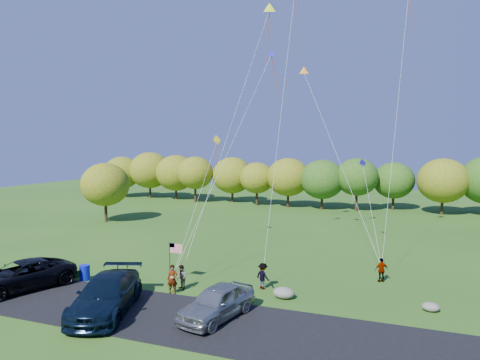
{
  "coord_description": "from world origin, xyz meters",
  "views": [
    {
      "loc": [
        10.24,
        -23.03,
        8.95
      ],
      "look_at": [
        -0.65,
        6.0,
        6.45
      ],
      "focal_mm": 32.0,
      "sensor_mm": 36.0,
      "label": 1
    }
  ],
  "objects_px": {
    "minivan_dark": "(21,276)",
    "trash_barrel": "(85,273)",
    "flyer_d": "(382,270)",
    "minivan_navy": "(106,295)",
    "flyer_c": "(263,276)",
    "park_bench": "(66,269)",
    "flyer_a": "(173,279)",
    "minivan_silver": "(217,302)",
    "flyer_b": "(182,277)"
  },
  "relations": [
    {
      "from": "minivan_dark",
      "to": "trash_barrel",
      "type": "relative_size",
      "value": 6.21
    },
    {
      "from": "flyer_d",
      "to": "trash_barrel",
      "type": "relative_size",
      "value": 1.57
    },
    {
      "from": "minivan_navy",
      "to": "flyer_d",
      "type": "relative_size",
      "value": 4.11
    },
    {
      "from": "flyer_c",
      "to": "trash_barrel",
      "type": "distance_m",
      "value": 11.91
    },
    {
      "from": "minivan_dark",
      "to": "trash_barrel",
      "type": "bearing_deg",
      "value": 73.29
    },
    {
      "from": "flyer_c",
      "to": "trash_barrel",
      "type": "bearing_deg",
      "value": 39.75
    },
    {
      "from": "flyer_c",
      "to": "park_bench",
      "type": "bearing_deg",
      "value": 37.61
    },
    {
      "from": "flyer_a",
      "to": "flyer_d",
      "type": "height_order",
      "value": "flyer_a"
    },
    {
      "from": "minivan_dark",
      "to": "minivan_silver",
      "type": "height_order",
      "value": "minivan_dark"
    },
    {
      "from": "flyer_a",
      "to": "trash_barrel",
      "type": "distance_m",
      "value": 6.78
    },
    {
      "from": "minivan_navy",
      "to": "park_bench",
      "type": "xyz_separation_m",
      "value": [
        -6.67,
        4.28,
        -0.45
      ]
    },
    {
      "from": "flyer_c",
      "to": "park_bench",
      "type": "xyz_separation_m",
      "value": [
        -13.35,
        -2.36,
        -0.26
      ]
    },
    {
      "from": "flyer_d",
      "to": "flyer_b",
      "type": "bearing_deg",
      "value": -0.66
    },
    {
      "from": "flyer_a",
      "to": "trash_barrel",
      "type": "xyz_separation_m",
      "value": [
        -6.77,
        0.21,
        -0.37
      ]
    },
    {
      "from": "minivan_silver",
      "to": "park_bench",
      "type": "distance_m",
      "value": 12.88
    },
    {
      "from": "flyer_a",
      "to": "flyer_b",
      "type": "distance_m",
      "value": 0.84
    },
    {
      "from": "minivan_dark",
      "to": "flyer_c",
      "type": "height_order",
      "value": "minivan_dark"
    },
    {
      "from": "flyer_c",
      "to": "flyer_d",
      "type": "distance_m",
      "value": 7.99
    },
    {
      "from": "flyer_a",
      "to": "trash_barrel",
      "type": "relative_size",
      "value": 1.73
    },
    {
      "from": "flyer_d",
      "to": "trash_barrel",
      "type": "distance_m",
      "value": 19.66
    },
    {
      "from": "minivan_silver",
      "to": "flyer_b",
      "type": "xyz_separation_m",
      "value": [
        -3.89,
        3.39,
        -0.14
      ]
    },
    {
      "from": "minivan_silver",
      "to": "minivan_dark",
      "type": "bearing_deg",
      "value": -166.17
    },
    {
      "from": "minivan_navy",
      "to": "flyer_d",
      "type": "bearing_deg",
      "value": 18.99
    },
    {
      "from": "flyer_a",
      "to": "park_bench",
      "type": "xyz_separation_m",
      "value": [
        -8.47,
        0.36,
        -0.32
      ]
    },
    {
      "from": "minivan_silver",
      "to": "flyer_b",
      "type": "distance_m",
      "value": 5.16
    },
    {
      "from": "flyer_b",
      "to": "flyer_a",
      "type": "bearing_deg",
      "value": -66.48
    },
    {
      "from": "minivan_dark",
      "to": "flyer_a",
      "type": "height_order",
      "value": "minivan_dark"
    },
    {
      "from": "flyer_b",
      "to": "trash_barrel",
      "type": "xyz_separation_m",
      "value": [
        -6.94,
        -0.6,
        -0.26
      ]
    },
    {
      "from": "flyer_b",
      "to": "flyer_d",
      "type": "distance_m",
      "value": 13.03
    },
    {
      "from": "park_bench",
      "to": "flyer_b",
      "type": "bearing_deg",
      "value": 20.1
    },
    {
      "from": "flyer_a",
      "to": "trash_barrel",
      "type": "bearing_deg",
      "value": 162.57
    },
    {
      "from": "flyer_b",
      "to": "park_bench",
      "type": "xyz_separation_m",
      "value": [
        -8.65,
        -0.45,
        -0.21
      ]
    },
    {
      "from": "flyer_a",
      "to": "flyer_c",
      "type": "height_order",
      "value": "flyer_a"
    },
    {
      "from": "park_bench",
      "to": "trash_barrel",
      "type": "distance_m",
      "value": 1.71
    },
    {
      "from": "minivan_silver",
      "to": "park_bench",
      "type": "relative_size",
      "value": 2.7
    },
    {
      "from": "minivan_navy",
      "to": "flyer_b",
      "type": "relative_size",
      "value": 4.25
    },
    {
      "from": "minivan_navy",
      "to": "park_bench",
      "type": "relative_size",
      "value": 3.57
    },
    {
      "from": "park_bench",
      "to": "flyer_c",
      "type": "bearing_deg",
      "value": 27.17
    },
    {
      "from": "minivan_dark",
      "to": "flyer_c",
      "type": "bearing_deg",
      "value": 42.31
    },
    {
      "from": "minivan_navy",
      "to": "flyer_a",
      "type": "height_order",
      "value": "minivan_navy"
    },
    {
      "from": "minivan_silver",
      "to": "trash_barrel",
      "type": "bearing_deg",
      "value": 178.43
    },
    {
      "from": "flyer_b",
      "to": "trash_barrel",
      "type": "height_order",
      "value": "flyer_b"
    },
    {
      "from": "park_bench",
      "to": "minivan_navy",
      "type": "bearing_deg",
      "value": -15.53
    },
    {
      "from": "minivan_navy",
      "to": "trash_barrel",
      "type": "distance_m",
      "value": 6.48
    },
    {
      "from": "flyer_a",
      "to": "flyer_c",
      "type": "distance_m",
      "value": 5.59
    },
    {
      "from": "flyer_b",
      "to": "flyer_c",
      "type": "height_order",
      "value": "flyer_c"
    },
    {
      "from": "minivan_navy",
      "to": "minivan_silver",
      "type": "bearing_deg",
      "value": -6.39
    },
    {
      "from": "flyer_c",
      "to": "trash_barrel",
      "type": "xyz_separation_m",
      "value": [
        -11.64,
        -2.51,
        -0.31
      ]
    },
    {
      "from": "park_bench",
      "to": "trash_barrel",
      "type": "relative_size",
      "value": 1.81
    },
    {
      "from": "flyer_d",
      "to": "minivan_dark",
      "type": "bearing_deg",
      "value": -3.19
    }
  ]
}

